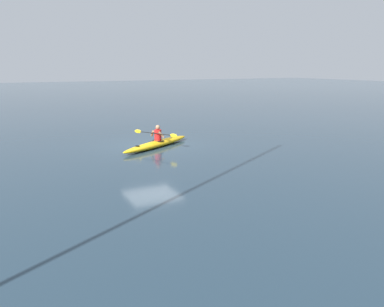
% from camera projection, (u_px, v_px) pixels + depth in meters
% --- Properties ---
extents(ground_plane, '(160.00, 160.00, 0.00)m').
position_uv_depth(ground_plane, '(151.00, 145.00, 18.09)').
color(ground_plane, '#233847').
extents(kayak, '(4.25, 2.84, 0.30)m').
position_uv_depth(kayak, '(157.00, 144.00, 17.72)').
color(kayak, '#EAB214').
rests_on(kayak, ground).
extents(kayaker, '(1.29, 2.14, 0.72)m').
position_uv_depth(kayaker, '(158.00, 134.00, 17.67)').
color(kayaker, red).
rests_on(kayaker, kayak).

